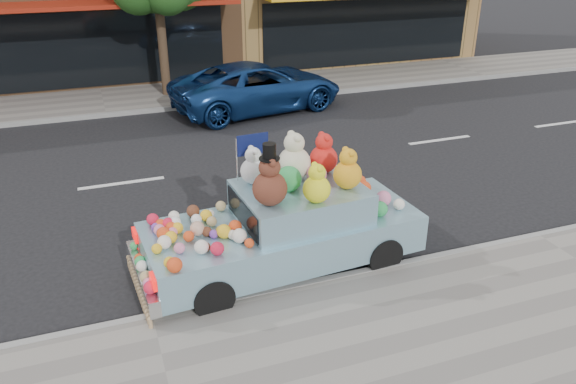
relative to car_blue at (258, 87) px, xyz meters
name	(u,v)px	position (x,y,z in m)	size (l,w,h in m)	color
ground	(122,183)	(-4.37, -4.18, -0.71)	(120.00, 120.00, 0.00)	black
far_sidewalk	(103,102)	(-4.37, 2.32, -0.65)	(60.00, 3.00, 0.12)	gray
near_kerb	(153,318)	(-4.37, -9.18, -0.65)	(60.00, 0.12, 0.13)	gray
far_kerb	(106,115)	(-4.37, 0.82, -0.65)	(60.00, 0.12, 0.13)	gray
car_blue	(258,87)	(0.00, 0.00, 0.00)	(2.37, 5.13, 1.43)	navy
art_car	(284,223)	(-2.17, -8.44, 0.08)	(4.59, 2.04, 2.29)	black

